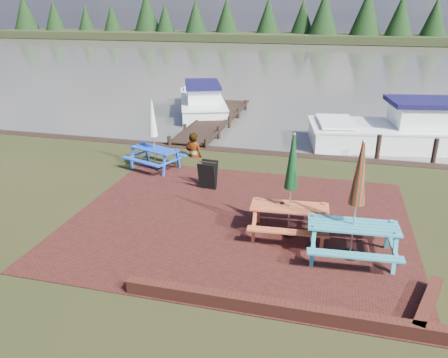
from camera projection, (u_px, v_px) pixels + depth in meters
ground at (230, 239)px, 10.95m from camera, size 120.00×120.00×0.00m
paving at (239, 221)px, 11.84m from camera, size 9.00×7.50×0.02m
brick_wall at (310, 308)px, 8.22m from camera, size 6.21×1.79×0.30m
water at (316, 63)px, 44.23m from camera, size 120.00×60.00×0.02m
far_treeline at (328, 20)px, 69.10m from camera, size 120.00×10.00×8.10m
picnic_table_teal at (354, 219)px, 9.79m from camera, size 2.13×1.92×2.80m
picnic_table_red at (290, 202)px, 10.79m from camera, size 2.02×1.82×2.67m
picnic_table_blue at (154, 145)px, 15.37m from camera, size 2.19×2.08×2.45m
chalkboard at (208, 175)px, 13.78m from camera, size 0.57×0.56×0.90m
jetty at (215, 120)px, 21.85m from camera, size 1.76×9.08×1.00m
boat_jetty at (202, 103)px, 24.33m from camera, size 4.48×7.11×1.95m
boat_near at (414, 132)px, 18.41m from camera, size 8.61×4.21×2.23m
person at (193, 133)px, 16.50m from camera, size 0.75×0.55×1.90m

